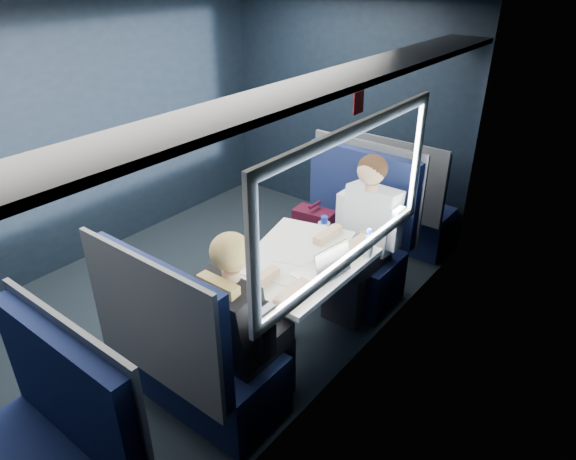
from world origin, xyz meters
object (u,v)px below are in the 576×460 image
Objects in this scene: seat_bay_near at (345,244)px; seat_row_front at (397,208)px; table at (303,272)px; bottle_small at (368,244)px; laptop at (325,268)px; cup at (368,246)px; seat_bay_far at (194,358)px; man at (364,230)px; woman at (240,319)px.

seat_row_front is at bearing 89.22° from seat_bay_near.
bottle_small reaches higher than table.
seat_bay_near is at bearing 113.70° from laptop.
seat_row_front reaches higher than table.
cup is at bearing 114.77° from bottle_small.
seat_bay_far is at bearing -90.00° from seat_row_front.
seat_bay_near is at bearing 102.65° from table.
seat_row_front is 1.52m from cup.
laptop is at bearing -79.41° from man.
table is 0.79× the size of seat_bay_far.
cup is (-0.02, 0.05, -0.05)m from bottle_small.
seat_row_front is 1.17m from man.
seat_bay_near is 1.09× the size of seat_row_front.
table is 4.69× the size of bottle_small.
seat_bay_near reaches higher than seat_row_front.
bottle_small is 2.33× the size of cup.
man is 0.44m from bottle_small.
table is 0.92m from seat_bay_near.
seat_bay_near is 0.93m from seat_row_front.
man is 3.90× the size of laptop.
table is 0.50m from cup.
table is at bearing 95.45° from woman.
man is at bearing 100.59° from laptop.
man is (0.26, -0.17, 0.30)m from seat_bay_near.
seat_bay_near is 13.77× the size of cup.
woman is (0.25, -2.50, 0.32)m from seat_row_front.
man is at bearing -33.01° from seat_bay_near.
seat_row_front is at bearing 90.00° from seat_bay_far.
woman is at bearing -100.67° from cup.
seat_bay_near is 1.07m from laptop.
cup is at bearing 81.19° from laptop.
seat_bay_far reaches higher than seat_row_front.
table is at bearing -124.92° from cup.
seat_bay_far reaches higher than cup.
cup is (0.46, -1.40, 0.38)m from seat_row_front.
man is 0.76m from laptop.
bottle_small is (0.23, 1.05, 0.11)m from woman.
seat_row_front is (0.01, 0.93, -0.01)m from seat_bay_near.
seat_bay_far reaches higher than table.
woman reaches higher than table.
laptop is (0.40, -0.92, 0.38)m from seat_bay_near.
man is at bearing 90.00° from woman.
man reaches higher than table.
table is 10.93× the size of cup.
woman reaches higher than seat_row_front.
man reaches higher than seat_row_front.
woman is (0.00, -1.41, 0.01)m from man.
woman is (0.25, 0.17, 0.31)m from seat_bay_far.
table is 0.79× the size of seat_bay_near.
table is 0.93m from seat_bay_far.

